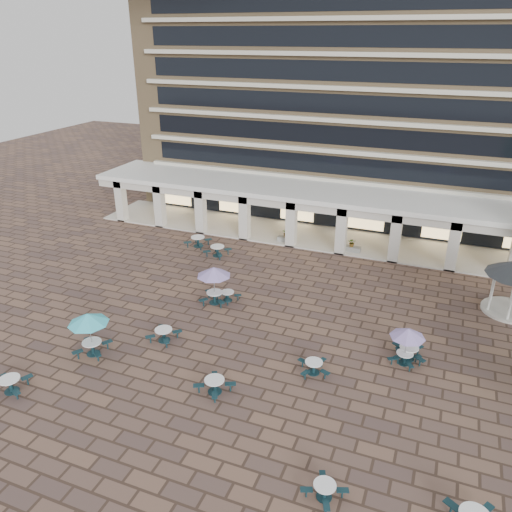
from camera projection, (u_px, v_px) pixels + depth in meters
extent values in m
plane|color=brown|center=(261.00, 323.00, 30.97)|extent=(120.00, 120.00, 0.00)
cube|color=#9E8159|center=(357.00, 95.00, 48.09)|extent=(40.00, 15.00, 22.00)
cube|color=beige|center=(333.00, 180.00, 44.18)|extent=(36.80, 0.50, 0.35)
cube|color=black|center=(335.00, 165.00, 43.85)|extent=(35.20, 0.05, 1.60)
cube|color=beige|center=(335.00, 151.00, 43.12)|extent=(36.80, 0.50, 0.35)
cube|color=black|center=(337.00, 135.00, 42.78)|extent=(35.20, 0.05, 1.60)
cube|color=beige|center=(337.00, 120.00, 42.05)|extent=(36.80, 0.50, 0.35)
cube|color=black|center=(339.00, 104.00, 41.72)|extent=(35.20, 0.05, 1.60)
cube|color=beige|center=(339.00, 88.00, 40.99)|extent=(36.80, 0.50, 0.35)
cube|color=black|center=(341.00, 71.00, 40.65)|extent=(35.20, 0.05, 1.60)
cube|color=beige|center=(342.00, 54.00, 39.93)|extent=(36.80, 0.50, 0.35)
cube|color=black|center=(344.00, 36.00, 39.59)|extent=(35.20, 0.05, 1.60)
cube|color=beige|center=(344.00, 18.00, 38.86)|extent=(36.80, 0.50, 0.35)
cube|color=black|center=(346.00, 0.00, 38.52)|extent=(35.20, 0.05, 1.60)
cube|color=white|center=(325.00, 192.00, 41.97)|extent=(42.00, 6.60, 0.40)
cube|color=beige|center=(316.00, 207.00, 39.74)|extent=(42.00, 0.30, 0.90)
cube|color=black|center=(331.00, 209.00, 45.25)|extent=(38.00, 0.15, 3.20)
cube|color=beige|center=(323.00, 238.00, 43.67)|extent=(42.00, 6.00, 0.12)
cube|color=beige|center=(121.00, 200.00, 47.07)|extent=(0.80, 0.80, 4.00)
cube|color=beige|center=(160.00, 205.00, 45.65)|extent=(0.80, 0.80, 4.00)
cube|color=beige|center=(201.00, 211.00, 44.22)|extent=(0.80, 0.80, 4.00)
cube|color=beige|center=(245.00, 217.00, 42.80)|extent=(0.80, 0.80, 4.00)
cube|color=beige|center=(291.00, 223.00, 41.38)|extent=(0.80, 0.80, 4.00)
cube|color=beige|center=(341.00, 230.00, 39.96)|extent=(0.80, 0.80, 4.00)
cube|color=beige|center=(395.00, 237.00, 38.54)|extent=(0.80, 0.80, 4.00)
cube|color=beige|center=(453.00, 245.00, 37.11)|extent=(0.80, 0.80, 4.00)
cube|color=#FFD88C|center=(177.00, 193.00, 50.59)|extent=(3.20, 0.08, 2.40)
cube|color=#FFD88C|center=(234.00, 200.00, 48.43)|extent=(3.20, 0.08, 2.40)
cube|color=#FFD88C|center=(297.00, 208.00, 46.28)|extent=(3.20, 0.08, 2.40)
cube|color=#FFD88C|center=(366.00, 216.00, 44.12)|extent=(3.20, 0.08, 2.40)
cube|color=#FFD88C|center=(443.00, 226.00, 41.97)|extent=(3.20, 0.08, 2.40)
cylinder|color=#122E36|center=(12.00, 391.00, 25.04)|extent=(0.72, 0.72, 0.04)
cylinder|color=#122E36|center=(11.00, 386.00, 24.90)|extent=(0.19, 0.19, 0.68)
cylinder|color=white|center=(9.00, 379.00, 24.74)|extent=(1.03, 1.03, 0.05)
cube|color=#122E36|center=(27.00, 377.00, 25.35)|extent=(0.51, 0.64, 0.05)
cylinder|color=#122E36|center=(28.00, 381.00, 25.45)|extent=(0.08, 0.08, 0.43)
cube|color=#122E36|center=(5.00, 376.00, 25.40)|extent=(0.64, 0.51, 0.05)
cylinder|color=#122E36|center=(6.00, 380.00, 25.50)|extent=(0.08, 0.08, 0.43)
cube|color=#122E36|center=(16.00, 392.00, 24.32)|extent=(0.64, 0.51, 0.05)
cylinder|color=#122E36|center=(17.00, 396.00, 24.41)|extent=(0.08, 0.08, 0.43)
cylinder|color=#122E36|center=(215.00, 391.00, 25.00)|extent=(0.71, 0.71, 0.04)
cylinder|color=#122E36|center=(215.00, 386.00, 24.87)|extent=(0.18, 0.18, 0.67)
cylinder|color=white|center=(214.00, 380.00, 24.70)|extent=(1.01, 1.01, 0.05)
cube|color=#122E36|center=(230.00, 384.00, 24.88)|extent=(0.62, 0.50, 0.05)
cylinder|color=#122E36|center=(230.00, 388.00, 24.98)|extent=(0.08, 0.08, 0.42)
cube|color=#122E36|center=(215.00, 375.00, 25.54)|extent=(0.50, 0.62, 0.05)
cylinder|color=#122E36|center=(215.00, 378.00, 25.63)|extent=(0.08, 0.08, 0.42)
cube|color=#122E36|center=(199.00, 385.00, 24.77)|extent=(0.62, 0.50, 0.05)
cylinder|color=#122E36|center=(199.00, 389.00, 24.86)|extent=(0.08, 0.08, 0.42)
cube|color=#122E36|center=(215.00, 395.00, 24.11)|extent=(0.50, 0.62, 0.05)
cylinder|color=#122E36|center=(215.00, 399.00, 24.20)|extent=(0.08, 0.08, 0.42)
cylinder|color=#122E36|center=(324.00, 497.00, 19.33)|extent=(0.62, 0.62, 0.04)
cylinder|color=#122E36|center=(324.00, 492.00, 19.21)|extent=(0.16, 0.16, 0.59)
cylinder|color=white|center=(325.00, 485.00, 19.07)|extent=(0.89, 0.89, 0.04)
cube|color=#122E36|center=(343.00, 490.00, 19.16)|extent=(0.54, 0.40, 0.04)
cylinder|color=#122E36|center=(342.00, 494.00, 19.24)|extent=(0.07, 0.07, 0.37)
cube|color=#122E36|center=(323.00, 475.00, 19.81)|extent=(0.40, 0.54, 0.04)
cylinder|color=#122E36|center=(322.00, 479.00, 19.89)|extent=(0.07, 0.07, 0.37)
cube|color=#122E36|center=(306.00, 489.00, 19.19)|extent=(0.54, 0.40, 0.04)
cylinder|color=#122E36|center=(306.00, 493.00, 19.27)|extent=(0.07, 0.07, 0.37)
cube|color=#122E36|center=(326.00, 505.00, 18.54)|extent=(0.40, 0.54, 0.04)
cylinder|color=#122E36|center=(326.00, 509.00, 18.63)|extent=(0.07, 0.07, 0.37)
cube|color=#122E36|center=(487.00, 509.00, 18.30)|extent=(0.58, 0.68, 0.06)
cube|color=#122E36|center=(452.00, 505.00, 18.46)|extent=(0.68, 0.58, 0.06)
cylinder|color=#122E36|center=(451.00, 509.00, 18.56)|extent=(0.09, 0.09, 0.47)
cylinder|color=#122E36|center=(94.00, 353.00, 27.96)|extent=(0.75, 0.75, 0.04)
cylinder|color=#122E36|center=(93.00, 349.00, 27.82)|extent=(0.19, 0.19, 0.70)
cylinder|color=white|center=(92.00, 342.00, 27.65)|extent=(1.07, 1.07, 0.05)
cube|color=#122E36|center=(107.00, 342.00, 28.20)|extent=(0.57, 0.65, 0.05)
cylinder|color=#122E36|center=(108.00, 346.00, 28.30)|extent=(0.09, 0.09, 0.45)
cube|color=#122E36|center=(88.00, 340.00, 28.40)|extent=(0.65, 0.57, 0.05)
cylinder|color=#122E36|center=(88.00, 343.00, 28.50)|extent=(0.09, 0.09, 0.45)
cube|color=#122E36|center=(77.00, 352.00, 27.34)|extent=(0.57, 0.65, 0.05)
cylinder|color=#122E36|center=(78.00, 355.00, 27.44)|extent=(0.09, 0.09, 0.45)
cube|color=#122E36|center=(97.00, 354.00, 27.15)|extent=(0.65, 0.57, 0.05)
cylinder|color=#122E36|center=(98.00, 358.00, 27.25)|extent=(0.09, 0.09, 0.45)
cylinder|color=gray|center=(90.00, 334.00, 27.44)|extent=(0.05, 0.05, 2.56)
cone|color=#3DC0D5|center=(88.00, 319.00, 27.03)|extent=(2.24, 2.24, 0.59)
cylinder|color=#122E36|center=(164.00, 340.00, 29.17)|extent=(0.71, 0.71, 0.04)
cylinder|color=#122E36|center=(164.00, 336.00, 29.05)|extent=(0.18, 0.18, 0.67)
cylinder|color=white|center=(163.00, 330.00, 28.88)|extent=(1.01, 1.01, 0.05)
cube|color=#122E36|center=(177.00, 331.00, 29.25)|extent=(0.60, 0.58, 0.05)
cylinder|color=#122E36|center=(177.00, 335.00, 29.34)|extent=(0.08, 0.08, 0.42)
cube|color=#122E36|center=(161.00, 327.00, 29.68)|extent=(0.58, 0.60, 0.05)
cylinder|color=#122E36|center=(162.00, 330.00, 29.77)|extent=(0.08, 0.08, 0.42)
cube|color=#122E36|center=(150.00, 336.00, 28.76)|extent=(0.60, 0.58, 0.05)
cylinder|color=#122E36|center=(151.00, 340.00, 28.85)|extent=(0.08, 0.08, 0.42)
cube|color=#122E36|center=(166.00, 341.00, 28.33)|extent=(0.58, 0.60, 0.05)
cylinder|color=#122E36|center=(167.00, 345.00, 28.42)|extent=(0.08, 0.08, 0.42)
cylinder|color=#122E36|center=(215.00, 302.00, 33.24)|extent=(0.75, 0.75, 0.04)
cylinder|color=#122E36|center=(215.00, 298.00, 33.10)|extent=(0.19, 0.19, 0.71)
cylinder|color=white|center=(215.00, 292.00, 32.93)|extent=(1.07, 1.07, 0.05)
cube|color=#122E36|center=(226.00, 293.00, 33.46)|extent=(0.59, 0.65, 0.05)
cylinder|color=#122E36|center=(226.00, 297.00, 33.56)|extent=(0.09, 0.09, 0.45)
cube|color=#122E36|center=(209.00, 291.00, 33.70)|extent=(0.65, 0.59, 0.05)
cylinder|color=#122E36|center=(209.00, 295.00, 33.80)|extent=(0.09, 0.09, 0.45)
cube|color=#122E36|center=(203.00, 300.00, 32.65)|extent=(0.59, 0.65, 0.05)
cylinder|color=#122E36|center=(204.00, 303.00, 32.75)|extent=(0.09, 0.09, 0.45)
cube|color=#122E36|center=(221.00, 302.00, 32.41)|extent=(0.65, 0.59, 0.05)
cylinder|color=#122E36|center=(221.00, 305.00, 32.51)|extent=(0.09, 0.09, 0.45)
cylinder|color=gray|center=(214.00, 286.00, 32.72)|extent=(0.05, 0.05, 2.57)
cone|color=#947CC4|center=(214.00, 272.00, 32.31)|extent=(2.25, 2.25, 0.59)
cylinder|color=#122E36|center=(313.00, 372.00, 26.40)|extent=(0.66, 0.66, 0.04)
cylinder|color=#122E36|center=(314.00, 368.00, 26.28)|extent=(0.17, 0.17, 0.62)
cylinder|color=white|center=(314.00, 362.00, 26.13)|extent=(0.94, 0.94, 0.05)
cube|color=#122E36|center=(322.00, 360.00, 26.73)|extent=(0.43, 0.58, 0.05)
cylinder|color=#122E36|center=(322.00, 363.00, 26.82)|extent=(0.08, 0.08, 0.39)
cube|color=#122E36|center=(303.00, 361.00, 26.69)|extent=(0.58, 0.43, 0.05)
cylinder|color=#122E36|center=(302.00, 364.00, 26.78)|extent=(0.08, 0.08, 0.39)
cube|color=#122E36|center=(305.00, 373.00, 25.75)|extent=(0.43, 0.58, 0.05)
cylinder|color=#122E36|center=(305.00, 376.00, 25.83)|extent=(0.08, 0.08, 0.39)
cube|color=#122E36|center=(325.00, 372.00, 25.79)|extent=(0.58, 0.43, 0.05)
cylinder|color=#122E36|center=(325.00, 376.00, 25.87)|extent=(0.08, 0.08, 0.39)
cylinder|color=#122E36|center=(218.00, 255.00, 40.25)|extent=(0.78, 0.78, 0.04)
cylinder|color=#122E36|center=(217.00, 252.00, 40.11)|extent=(0.20, 0.20, 0.73)
cylinder|color=white|center=(217.00, 246.00, 39.93)|extent=(1.11, 1.11, 0.06)
cube|color=#122E36|center=(228.00, 249.00, 40.27)|extent=(0.67, 0.62, 0.06)
cylinder|color=#122E36|center=(228.00, 252.00, 40.37)|extent=(0.09, 0.09, 0.47)
cube|color=#122E36|center=(215.00, 246.00, 40.82)|extent=(0.62, 0.67, 0.06)
cylinder|color=#122E36|center=(215.00, 249.00, 40.93)|extent=(0.09, 0.09, 0.47)
cube|color=#122E36|center=(207.00, 251.00, 39.85)|extent=(0.67, 0.62, 0.06)
cylinder|color=#122E36|center=(207.00, 254.00, 39.96)|extent=(0.09, 0.09, 0.47)
cube|color=#122E36|center=(220.00, 254.00, 39.30)|extent=(0.62, 0.67, 0.06)
cylinder|color=#122E36|center=(220.00, 257.00, 39.40)|extent=(0.09, 0.09, 0.47)
cylinder|color=#122E36|center=(228.00, 300.00, 33.54)|extent=(0.61, 0.61, 0.04)
cylinder|color=#122E36|center=(228.00, 297.00, 33.43)|extent=(0.16, 0.16, 0.58)
cylinder|color=white|center=(228.00, 292.00, 33.29)|extent=(0.88, 0.88, 0.04)
cube|color=#122E36|center=(238.00, 295.00, 33.42)|extent=(0.54, 0.42, 0.04)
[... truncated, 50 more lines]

